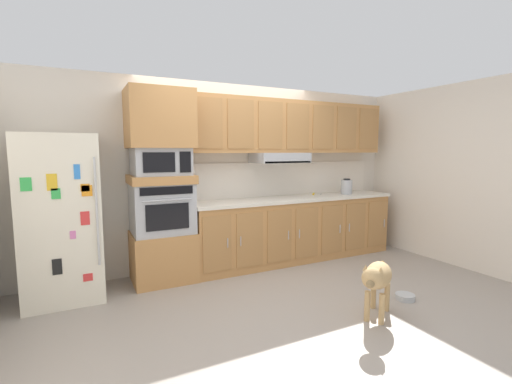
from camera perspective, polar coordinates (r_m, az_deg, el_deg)
ground_plane at (r=4.33m, az=1.25°, el=-14.91°), size 9.60×9.60×0.00m
back_kitchen_wall at (r=5.04m, az=-4.65°, el=2.76°), size 6.20×0.12×2.50m
side_panel_right at (r=5.89m, az=26.11°, el=2.67°), size 0.12×7.10×2.50m
refrigerator at (r=4.29m, az=-28.77°, el=-3.69°), size 0.76×0.73×1.76m
oven_base_cabinet at (r=4.58m, az=-14.63°, el=-9.94°), size 0.74×0.62×0.60m
built_in_oven at (r=4.44m, az=-14.85°, el=-2.50°), size 0.70×0.62×0.60m
appliance_mid_shelf at (r=4.41m, az=-14.99°, el=2.00°), size 0.74×0.62×0.10m
microwave at (r=4.39m, az=-15.07°, el=4.73°), size 0.64×0.54×0.32m
appliance_upper_cabinet at (r=4.41m, az=-15.27°, el=11.24°), size 0.74×0.62×0.68m
lower_cabinet_run at (r=5.26m, az=6.27°, el=-6.02°), size 3.09×0.63×0.88m
countertop_slab at (r=5.18m, az=6.31°, el=-1.04°), size 3.13×0.64×0.04m
backsplash_panel at (r=5.40m, az=4.68°, el=2.16°), size 3.13×0.02×0.50m
upper_cabinet_with_hood at (r=5.24m, az=5.58°, el=10.04°), size 3.09×0.48×0.88m
screwdriver at (r=5.49m, az=9.31°, el=-0.30°), size 0.17×0.17×0.03m
electric_kettle at (r=5.67m, az=14.34°, el=0.82°), size 0.17×0.17×0.24m
dog at (r=3.62m, az=18.87°, el=-12.92°), size 0.69×0.51×0.59m
dog_food_bowl at (r=4.28m, az=22.81°, el=-15.23°), size 0.20×0.20×0.06m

